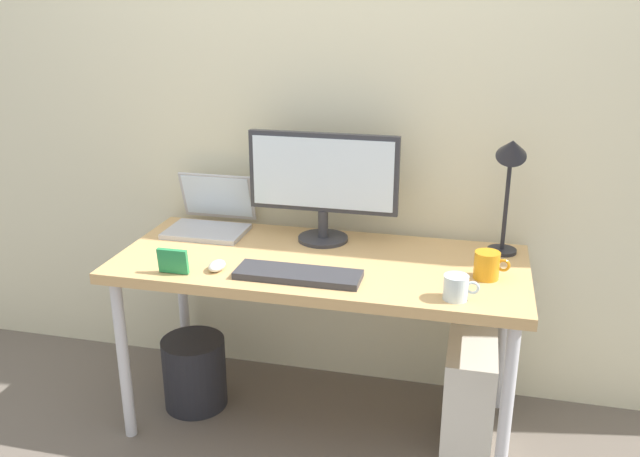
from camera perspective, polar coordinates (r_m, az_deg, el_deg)
The scene contains 13 objects.
ground_plane at distance 2.84m, azimuth 0.00°, elevation -15.90°, with size 6.00×6.00×0.00m, color #665B51.
back_wall at distance 2.72m, azimuth 1.96°, elevation 12.20°, with size 4.40×0.04×2.60m, color beige.
desk at distance 2.52m, azimuth 0.00°, elevation -3.87°, with size 1.52×0.66×0.70m.
monitor at distance 2.61m, azimuth 0.25°, elevation 4.17°, with size 0.59×0.20×0.43m.
laptop at distance 2.83m, azimuth -9.25°, elevation 1.03°, with size 0.32×0.29×0.22m.
desk_lamp at distance 2.52m, azimuth 15.87°, elevation 5.02°, with size 0.11×0.16×0.48m.
keyboard at distance 2.33m, azimuth -1.87°, elevation -3.93°, with size 0.44×0.14×0.02m, color #333338.
mouse at distance 2.42m, azimuth -8.76°, elevation -3.14°, with size 0.06×0.09×0.03m, color silver.
coffee_mug at distance 2.39m, azimuth 14.03°, elevation -3.05°, with size 0.12×0.09×0.10m.
glass_cup at distance 2.21m, azimuth 11.53°, elevation -4.93°, with size 0.12×0.08×0.08m.
photo_frame at distance 2.41m, azimuth -12.40°, elevation -2.73°, with size 0.11×0.02×0.09m, color #268C4C.
computer_tower at distance 2.66m, azimuth 12.54°, elevation -13.61°, with size 0.18×0.36×0.42m, color silver.
wastebasket at distance 2.90m, azimuth -10.62°, elevation -11.92°, with size 0.26×0.26×0.30m, color #232328.
Camera 1 is at (0.54, -2.25, 1.64)m, focal length 37.63 mm.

